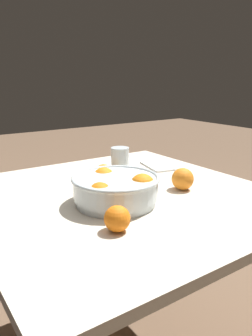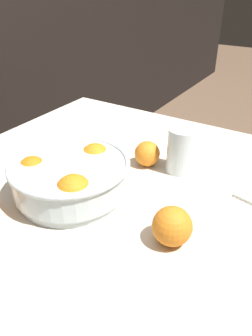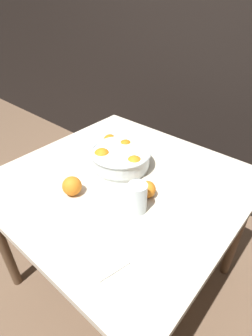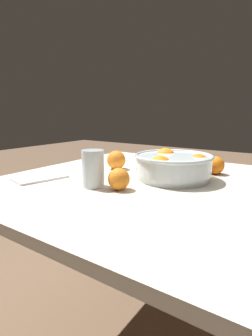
% 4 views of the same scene
% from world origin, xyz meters
% --- Properties ---
extents(dining_table, '(1.01, 0.99, 0.73)m').
position_xyz_m(dining_table, '(0.00, 0.00, 0.65)').
color(dining_table, beige).
rests_on(dining_table, ground_plane).
extents(fruit_bowl, '(0.28, 0.28, 0.10)m').
position_xyz_m(fruit_bowl, '(-0.07, 0.07, 0.78)').
color(fruit_bowl, silver).
rests_on(fruit_bowl, dining_table).
extents(juice_glass, '(0.07, 0.07, 0.12)m').
position_xyz_m(juice_glass, '(0.17, -0.10, 0.79)').
color(juice_glass, '#F4A314').
rests_on(juice_glass, dining_table).
extents(orange_loose_near_bowl, '(0.08, 0.08, 0.08)m').
position_xyz_m(orange_loose_near_bowl, '(-0.09, -0.20, 0.77)').
color(orange_loose_near_bowl, orange).
rests_on(orange_loose_near_bowl, dining_table).
extents(orange_loose_aside, '(0.07, 0.07, 0.07)m').
position_xyz_m(orange_loose_aside, '(0.15, -0.01, 0.77)').
color(orange_loose_aside, orange).
rests_on(orange_loose_aside, dining_table).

